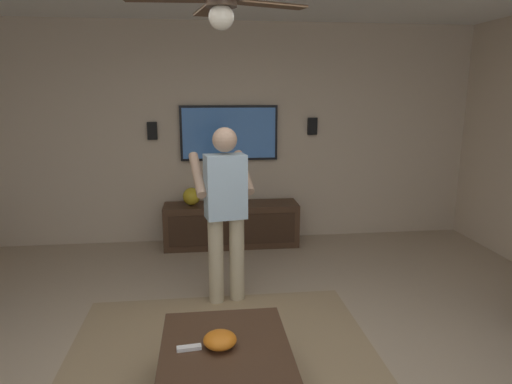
# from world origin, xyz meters

# --- Properties ---
(ground_plane) EXTENTS (7.99, 7.99, 0.00)m
(ground_plane) POSITION_xyz_m (0.00, 0.00, 0.00)
(ground_plane) COLOR tan
(wall_back_tv) EXTENTS (0.10, 6.86, 2.80)m
(wall_back_tv) POSITION_xyz_m (3.08, 0.00, 1.40)
(wall_back_tv) COLOR #C6B299
(wall_back_tv) RESTS_ON ground
(coffee_table) EXTENTS (1.00, 0.80, 0.40)m
(coffee_table) POSITION_xyz_m (-0.29, 0.13, 0.30)
(coffee_table) COLOR #422B1C
(coffee_table) RESTS_ON ground
(media_console) EXTENTS (0.45, 1.70, 0.55)m
(media_console) POSITION_xyz_m (2.75, -0.10, 0.28)
(media_console) COLOR #422B1C
(media_console) RESTS_ON ground
(tv) EXTENTS (0.05, 1.25, 0.70)m
(tv) POSITION_xyz_m (2.99, -0.10, 1.43)
(tv) COLOR black
(person_standing) EXTENTS (0.60, 0.61, 1.64)m
(person_standing) POSITION_xyz_m (1.19, 0.04, 0.93)
(person_standing) COLOR #C6B793
(person_standing) RESTS_ON ground
(bowl) EXTENTS (0.21, 0.21, 0.09)m
(bowl) POSITION_xyz_m (-0.26, 0.16, 0.45)
(bowl) COLOR orange
(bowl) RESTS_ON coffee_table
(remote_white) EXTENTS (0.06, 0.15, 0.02)m
(remote_white) POSITION_xyz_m (-0.27, 0.35, 0.41)
(remote_white) COLOR white
(remote_white) RESTS_ON coffee_table
(vase_round) EXTENTS (0.22, 0.22, 0.22)m
(vase_round) POSITION_xyz_m (2.76, 0.39, 0.66)
(vase_round) COLOR gold
(vase_round) RESTS_ON media_console
(wall_speaker_left) EXTENTS (0.06, 0.12, 0.22)m
(wall_speaker_left) POSITION_xyz_m (3.00, -1.20, 1.50)
(wall_speaker_left) COLOR black
(wall_speaker_right) EXTENTS (0.06, 0.12, 0.22)m
(wall_speaker_right) POSITION_xyz_m (3.00, 0.86, 1.46)
(wall_speaker_right) COLOR black
(ceiling_fan) EXTENTS (1.19, 1.19, 0.46)m
(ceiling_fan) POSITION_xyz_m (0.21, 0.09, 2.47)
(ceiling_fan) COLOR #4C3828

